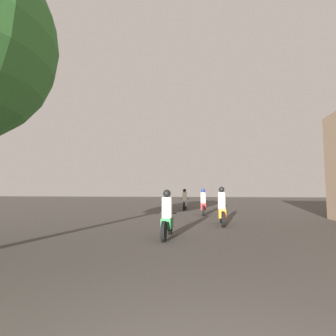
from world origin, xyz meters
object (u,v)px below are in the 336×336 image
at_px(motorcycle_orange, 222,210).
at_px(motorcycle_red, 203,204).
at_px(motorcycle_green, 167,218).
at_px(motorcycle_silver, 185,202).
at_px(motorcycle_black, 184,200).

height_order(motorcycle_orange, motorcycle_red, motorcycle_orange).
distance_m(motorcycle_green, motorcycle_orange, 3.88).
distance_m(motorcycle_red, motorcycle_silver, 4.00).
distance_m(motorcycle_orange, motorcycle_black, 11.90).
bearing_deg(motorcycle_orange, motorcycle_green, -115.04).
height_order(motorcycle_orange, motorcycle_silver, motorcycle_orange).
relative_size(motorcycle_green, motorcycle_red, 0.90).
distance_m(motorcycle_orange, motorcycle_red, 4.52).
bearing_deg(motorcycle_silver, motorcycle_black, 100.80).
xyz_separation_m(motorcycle_orange, motorcycle_black, (-2.60, 11.62, -0.02)).
height_order(motorcycle_red, motorcycle_silver, motorcycle_silver).
bearing_deg(motorcycle_red, motorcycle_silver, 112.32).
xyz_separation_m(motorcycle_orange, motorcycle_silver, (-2.28, 8.18, -0.00)).
bearing_deg(motorcycle_black, motorcycle_silver, -89.74).
relative_size(motorcycle_orange, motorcycle_black, 1.03).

